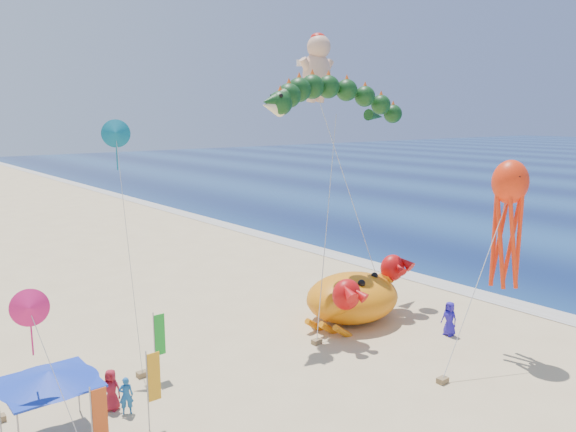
# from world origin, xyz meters

# --- Properties ---
(ground) EXTENTS (320.00, 320.00, 0.00)m
(ground) POSITION_xyz_m (0.00, 0.00, 0.00)
(ground) COLOR #D1B784
(ground) RESTS_ON ground
(foam_strip) EXTENTS (320.00, 320.00, 0.00)m
(foam_strip) POSITION_xyz_m (12.00, 0.00, 0.01)
(foam_strip) COLOR silver
(foam_strip) RESTS_ON ground
(crab_inflatable) EXTENTS (7.82, 6.34, 3.43)m
(crab_inflatable) POSITION_xyz_m (2.03, 0.91, 1.51)
(crab_inflatable) COLOR orange
(crab_inflatable) RESTS_ON ground
(dragon_kite) EXTENTS (11.80, 5.52, 13.69)m
(dragon_kite) POSITION_xyz_m (2.34, 3.11, 12.40)
(dragon_kite) COLOR #0E3312
(dragon_kite) RESTS_ON ground
(cherub_kite) EXTENTS (3.61, 5.03, 16.93)m
(cherub_kite) POSITION_xyz_m (4.15, 6.59, 14.86)
(cherub_kite) COLOR #E7AE8D
(cherub_kite) RESTS_ON ground
(octopus_kite) EXTENTS (6.33, 1.68, 9.70)m
(octopus_kite) POSITION_xyz_m (4.68, -6.75, 7.06)
(octopus_kite) COLOR #FE310D
(octopus_kite) RESTS_ON ground
(canopy_blue) EXTENTS (3.45, 3.45, 2.71)m
(canopy_blue) POSITION_xyz_m (-15.34, -0.74, 2.44)
(canopy_blue) COLOR gray
(canopy_blue) RESTS_ON ground
(feather_flags) EXTENTS (11.43, 5.18, 3.20)m
(feather_flags) POSITION_xyz_m (-14.45, -1.07, 2.01)
(feather_flags) COLOR gray
(feather_flags) RESTS_ON ground
(beachgoers) EXTENTS (23.54, 9.07, 1.88)m
(beachgoers) POSITION_xyz_m (-11.22, -1.87, 0.90)
(beachgoers) COLOR white
(beachgoers) RESTS_ON ground
(small_kites) EXTENTS (9.34, 10.22, 11.66)m
(small_kites) POSITION_xyz_m (-15.17, 2.88, 6.44)
(small_kites) COLOR #E14B9C
(small_kites) RESTS_ON ground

